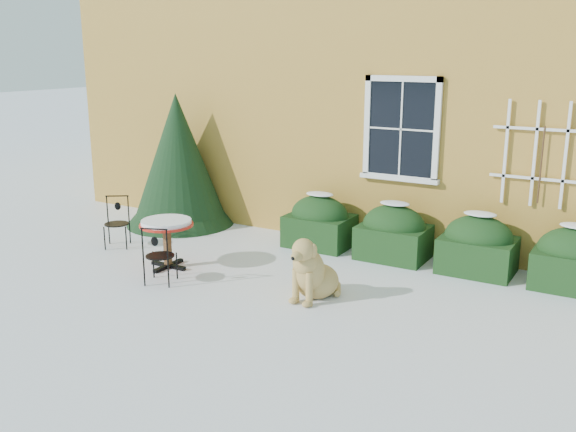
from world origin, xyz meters
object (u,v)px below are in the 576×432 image
Objects in this scene: bistro_table at (167,228)px; dog at (312,273)px; evergreen_shrub at (179,173)px; patio_chair_far at (117,222)px; patio_chair_near at (159,255)px.

dog is (2.45, -0.03, -0.26)m from bistro_table.
dog is (3.92, -2.09, -0.62)m from evergreen_shrub.
dog is at bearing -40.36° from patio_chair_far.
dog is (3.89, -0.45, -0.06)m from patio_chair_far.
evergreen_shrub is 2.47× the size of dog.
evergreen_shrub reaches higher than bistro_table.
bistro_table is at bearing -50.14° from patio_chair_far.
patio_chair_near is 0.85× the size of dog.
evergreen_shrub is at bearing -76.42° from patio_chair_near.
evergreen_shrub is 3.04× the size of bistro_table.
patio_chair_near reaches higher than patio_chair_far.
patio_chair_far is (0.02, -1.64, -0.56)m from evergreen_shrub.
dog reaches higher than bistro_table.
bistro_table is at bearing -176.12° from dog.
dog reaches higher than patio_chair_near.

